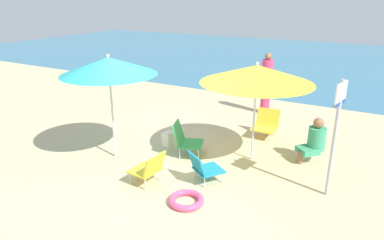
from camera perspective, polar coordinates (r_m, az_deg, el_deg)
The scene contains 13 objects.
ground_plane at distance 6.88m, azimuth -5.54°, elevation -7.29°, with size 40.00×40.00×0.00m, color #CCB789.
sea_water at distance 19.11m, azimuth 18.66°, elevation 9.28°, with size 40.00×16.00×0.01m, color teal.
umbrella_teal at distance 6.79m, azimuth -13.46°, elevation 8.56°, with size 1.82×1.82×2.09m.
umbrella_yellow at distance 6.61m, azimuth 10.54°, elevation 7.39°, with size 2.13×2.13×1.97m.
beach_chair_a at distance 7.12m, azimuth -1.15°, elevation -3.09°, with size 0.72×0.70×0.69m.
beach_chair_b at distance 6.14m, azimuth 1.92°, elevation -7.72°, with size 0.67×0.69×0.56m.
beach_chair_c at distance 6.09m, azimuth -7.06°, elevation -7.75°, with size 0.56×0.52×0.60m.
beach_chair_d at distance 8.28m, azimuth 11.98°, elevation -0.58°, with size 0.54×0.62×0.62m.
person_a at distance 7.21m, azimuth 19.36°, elevation -3.09°, with size 0.54×0.55×0.91m.
person_b at distance 9.79m, azimuth 12.05°, elevation 5.89°, with size 0.30×0.30×1.68m.
warning_sign at distance 5.80m, azimuth 22.55°, elevation -0.52°, with size 0.11×0.44×1.95m.
swim_ring at distance 5.66m, azimuth -0.96°, elevation -12.96°, with size 0.57×0.57×0.11m, color #E54C7F.
beach_bag at distance 7.58m, azimuth -3.90°, elevation -3.18°, with size 0.23×0.18×0.35m, color silver.
Camera 1 is at (3.59, -4.98, 3.10)m, focal length 32.65 mm.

